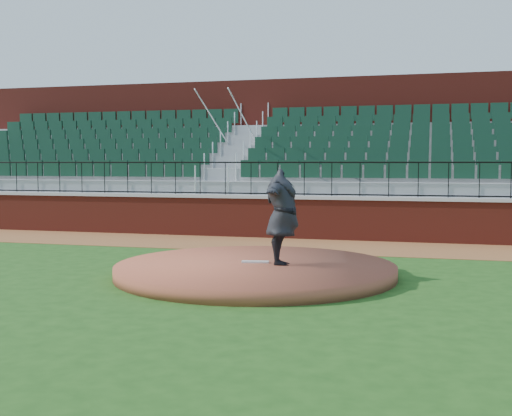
{
  "coord_description": "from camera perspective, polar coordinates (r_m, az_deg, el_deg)",
  "views": [
    {
      "loc": [
        3.71,
        -12.07,
        2.28
      ],
      "look_at": [
        0.0,
        1.5,
        1.3
      ],
      "focal_mm": 45.35,
      "sensor_mm": 36.0,
      "label": 1
    }
  ],
  "objects": [
    {
      "name": "ground",
      "position": [
        12.83,
        -1.77,
        -6.25
      ],
      "size": [
        90.0,
        90.0,
        0.0
      ],
      "primitive_type": "plane",
      "color": "#1D4714",
      "rests_on": "ground"
    },
    {
      "name": "pitchers_mound",
      "position": [
        13.11,
        -0.06,
        -5.48
      ],
      "size": [
        5.65,
        5.65,
        0.25
      ],
      "primitive_type": "cylinder",
      "color": "brown",
      "rests_on": "ground"
    },
    {
      "name": "pitcher",
      "position": [
        12.86,
        2.32,
        -0.8
      ],
      "size": [
        0.92,
        2.42,
        1.92
      ],
      "primitive_type": "imported",
      "rotation": [
        0.0,
        0.0,
        1.69
      ],
      "color": "black",
      "rests_on": "pitchers_mound"
    },
    {
      "name": "seating_stands",
      "position": [
        22.11,
        5.64,
        4.02
      ],
      "size": [
        34.0,
        5.1,
        4.6
      ],
      "primitive_type": null,
      "color": "gray",
      "rests_on": "ground"
    },
    {
      "name": "concourse_wall",
      "position": [
        24.88,
        6.73,
        5.05
      ],
      "size": [
        34.0,
        0.5,
        5.5
      ],
      "primitive_type": "cube",
      "color": "maroon",
      "rests_on": "ground"
    },
    {
      "name": "field_wall",
      "position": [
        19.5,
        4.26,
        -0.96
      ],
      "size": [
        34.0,
        0.35,
        1.2
      ],
      "primitive_type": "cube",
      "color": "maroon",
      "rests_on": "ground"
    },
    {
      "name": "wall_railing",
      "position": [
        19.43,
        4.28,
        2.56
      ],
      "size": [
        34.0,
        0.05,
        1.0
      ],
      "primitive_type": null,
      "color": "black",
      "rests_on": "wall_cap"
    },
    {
      "name": "pitching_rubber",
      "position": [
        13.21,
        -0.06,
        -4.77
      ],
      "size": [
        0.57,
        0.24,
        0.04
      ],
      "primitive_type": "cube",
      "rotation": [
        0.0,
        0.0,
        0.19
      ],
      "color": "silver",
      "rests_on": "pitchers_mound"
    },
    {
      "name": "warning_track",
      "position": [
        18.0,
        3.28,
        -3.27
      ],
      "size": [
        34.0,
        3.2,
        0.01
      ],
      "primitive_type": "cube",
      "color": "brown",
      "rests_on": "ground"
    },
    {
      "name": "wall_cap",
      "position": [
        19.46,
        4.27,
        0.94
      ],
      "size": [
        34.0,
        0.45,
        0.1
      ],
      "primitive_type": "cube",
      "color": "#B7B7B7",
      "rests_on": "field_wall"
    }
  ]
}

